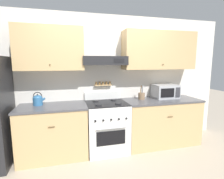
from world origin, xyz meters
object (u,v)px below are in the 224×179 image
object	(u,v)px
stove_range	(107,126)
utensil_crock	(142,96)
tea_kettle	(38,100)
microwave	(165,91)

from	to	relation	value
stove_range	utensil_crock	distance (m)	0.92
tea_kettle	microwave	distance (m)	2.47
stove_range	tea_kettle	xyz separation A→B (m)	(-1.18, 0.12, 0.54)
tea_kettle	stove_range	bearing A→B (deg)	-5.74
stove_range	microwave	distance (m)	1.42
stove_range	utensil_crock	bearing A→B (deg)	9.08
stove_range	tea_kettle	world-z (taller)	tea_kettle
stove_range	microwave	world-z (taller)	microwave
stove_range	utensil_crock	world-z (taller)	utensil_crock
microwave	utensil_crock	size ratio (longest dim) A/B	1.70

